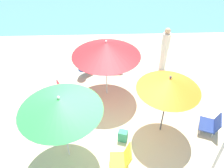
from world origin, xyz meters
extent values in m
plane|color=beige|center=(0.00, 0.00, 0.00)|extent=(40.00, 40.00, 0.00)
cylinder|color=silver|center=(-0.08, 1.60, 0.95)|extent=(0.04, 0.04, 1.91)
cone|color=red|center=(-0.08, 1.60, 1.69)|extent=(2.04, 2.04, 0.44)
sphere|color=silver|center=(-0.08, 1.60, 1.94)|extent=(0.06, 0.06, 0.06)
cylinder|color=#4C4C51|center=(1.39, -0.02, 0.91)|extent=(0.04, 0.04, 1.81)
cone|color=orange|center=(1.39, -0.02, 1.64)|extent=(1.56, 1.56, 0.34)
sphere|color=#4C4C51|center=(1.39, -0.02, 1.84)|extent=(0.06, 0.06, 0.06)
cylinder|color=silver|center=(-1.08, -0.74, 0.96)|extent=(0.04, 0.04, 1.91)
cone|color=green|center=(-1.08, -0.74, 1.75)|extent=(1.81, 1.81, 0.34)
sphere|color=silver|center=(-1.08, -0.74, 1.94)|extent=(0.06, 0.06, 0.06)
cube|color=red|center=(-1.33, 1.41, 0.25)|extent=(0.52, 0.60, 0.03)
cube|color=red|center=(-1.54, 1.36, 0.44)|extent=(0.26, 0.53, 0.36)
cylinder|color=silver|center=(-1.22, 1.65, 0.12)|extent=(0.02, 0.02, 0.23)
cylinder|color=silver|center=(-1.12, 1.25, 0.12)|extent=(0.02, 0.02, 0.23)
cylinder|color=silver|center=(-1.54, 1.57, 0.12)|extent=(0.02, 0.02, 0.23)
cylinder|color=silver|center=(-1.44, 1.17, 0.12)|extent=(0.02, 0.02, 0.23)
cube|color=navy|center=(2.65, -0.09, 0.21)|extent=(0.60, 0.66, 0.03)
cube|color=navy|center=(2.86, -0.18, 0.38)|extent=(0.33, 0.55, 0.32)
cylinder|color=silver|center=(2.41, -0.22, 0.10)|extent=(0.02, 0.02, 0.20)
cylinder|color=silver|center=(2.58, 0.18, 0.10)|extent=(0.02, 0.02, 0.20)
cylinder|color=silver|center=(2.72, -0.35, 0.10)|extent=(0.02, 0.02, 0.20)
cylinder|color=silver|center=(2.89, 0.04, 0.10)|extent=(0.02, 0.02, 0.20)
cube|color=gold|center=(0.13, -1.13, 0.25)|extent=(0.41, 0.46, 0.03)
cube|color=gold|center=(0.35, -1.13, 0.46)|extent=(0.16, 0.46, 0.40)
cylinder|color=silver|center=(-0.03, -0.95, 0.12)|extent=(0.02, 0.02, 0.24)
cylinder|color=silver|center=(0.30, -0.95, 0.12)|extent=(0.02, 0.02, 0.24)
cube|color=#33934C|center=(-1.22, 0.53, 0.20)|extent=(0.56, 0.60, 0.03)
cube|color=#33934C|center=(-1.28, 0.79, 0.36)|extent=(0.47, 0.24, 0.31)
cylinder|color=silver|center=(-0.99, 0.38, 0.09)|extent=(0.02, 0.02, 0.19)
cylinder|color=silver|center=(-1.34, 0.29, 0.09)|extent=(0.02, 0.02, 0.19)
cylinder|color=silver|center=(-1.09, 0.77, 0.09)|extent=(0.02, 0.02, 0.19)
cylinder|color=silver|center=(-1.44, 0.68, 0.09)|extent=(0.02, 0.02, 0.19)
cube|color=teal|center=(0.27, 2.84, 0.23)|extent=(0.56, 0.43, 0.03)
cube|color=teal|center=(0.26, 3.06, 0.40)|extent=(0.54, 0.16, 0.34)
cylinder|color=silver|center=(0.49, 2.69, 0.11)|extent=(0.02, 0.02, 0.21)
cylinder|color=silver|center=(0.06, 2.67, 0.11)|extent=(0.02, 0.02, 0.21)
cylinder|color=silver|center=(0.47, 3.01, 0.11)|extent=(0.02, 0.02, 0.21)
cylinder|color=silver|center=(0.04, 2.99, 0.11)|extent=(0.02, 0.02, 0.21)
cylinder|color=silver|center=(2.03, 2.91, 0.45)|extent=(0.24, 0.24, 0.91)
cylinder|color=silver|center=(2.03, 2.91, 1.19)|extent=(0.29, 0.29, 0.57)
sphere|color=#DBAD84|center=(2.03, 2.91, 1.58)|extent=(0.20, 0.20, 0.20)
cube|color=#2D519E|center=(-0.79, 2.71, 0.27)|extent=(0.48, 0.47, 0.12)
cylinder|color=#896042|center=(-0.67, 2.81, 0.13)|extent=(0.12, 0.12, 0.27)
cylinder|color=#2D519E|center=(-0.93, 2.60, 0.50)|extent=(0.31, 0.31, 0.47)
sphere|color=#896042|center=(-0.93, 2.60, 0.85)|extent=(0.22, 0.22, 0.22)
cylinder|color=#ADADB2|center=(2.26, -1.44, 1.01)|extent=(0.06, 0.06, 2.02)
cube|color=#389970|center=(0.30, -0.34, 0.17)|extent=(0.29, 0.25, 0.33)
camera|label=1|loc=(-0.14, -4.25, 5.08)|focal=37.23mm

